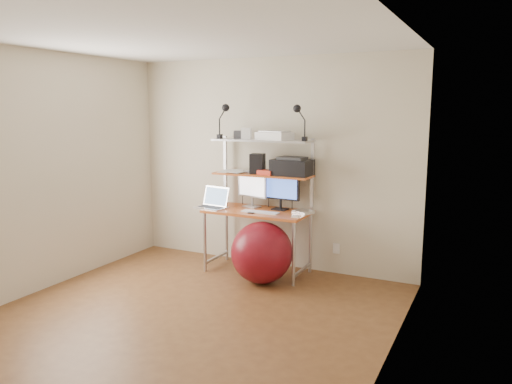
# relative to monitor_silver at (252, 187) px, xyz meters

# --- Properties ---
(room) EXTENTS (3.60, 3.60, 3.60)m
(room) POSITION_rel_monitor_silver_xyz_m (0.15, -1.60, 0.26)
(room) COLOR brown
(room) RESTS_ON ground
(computer_desk) EXTENTS (1.20, 0.60, 1.57)m
(computer_desk) POSITION_rel_monitor_silver_xyz_m (0.15, -0.09, -0.03)
(computer_desk) COLOR #C45526
(computer_desk) RESTS_ON ground
(desktop) EXTENTS (1.20, 0.60, 0.00)m
(desktop) POSITION_rel_monitor_silver_xyz_m (0.15, -0.16, -0.25)
(desktop) COLOR #C45526
(desktop) RESTS_ON computer_desk
(mid_shelf) EXTENTS (1.18, 0.34, 0.00)m
(mid_shelf) POSITION_rel_monitor_silver_xyz_m (0.15, -0.03, 0.17)
(mid_shelf) COLOR #C45526
(mid_shelf) RESTS_ON computer_desk
(top_shelf) EXTENTS (1.18, 0.34, 0.00)m
(top_shelf) POSITION_rel_monitor_silver_xyz_m (0.15, -0.03, 0.57)
(top_shelf) COLOR #B2B1B6
(top_shelf) RESTS_ON computer_desk
(floor) EXTENTS (3.60, 3.60, 0.00)m
(floor) POSITION_rel_monitor_silver_xyz_m (0.15, -1.60, -0.99)
(floor) COLOR brown
(floor) RESTS_ON ground
(wall_outlet) EXTENTS (0.08, 0.01, 0.12)m
(wall_outlet) POSITION_rel_monitor_silver_xyz_m (1.00, 0.19, -0.69)
(wall_outlet) COLOR white
(wall_outlet) RESTS_ON room
(monitor_silver) EXTENTS (0.41, 0.18, 0.46)m
(monitor_silver) POSITION_rel_monitor_silver_xyz_m (0.00, 0.00, 0.00)
(monitor_silver) COLOR #B9B9BE
(monitor_silver) RESTS_ON desktop
(monitor_black) EXTENTS (0.47, 0.14, 0.47)m
(monitor_black) POSITION_rel_monitor_silver_xyz_m (0.37, -0.00, -0.01)
(monitor_black) COLOR black
(monitor_black) RESTS_ON desktop
(laptop) EXTENTS (0.39, 0.34, 0.31)m
(laptop) POSITION_rel_monitor_silver_xyz_m (-0.39, -0.25, -0.19)
(laptop) COLOR silver
(laptop) RESTS_ON desktop
(keyboard) EXTENTS (0.44, 0.13, 0.01)m
(keyboard) POSITION_rel_monitor_silver_xyz_m (0.23, -0.27, -0.24)
(keyboard) COLOR white
(keyboard) RESTS_ON desktop
(mouse) EXTENTS (0.08, 0.05, 0.02)m
(mouse) POSITION_rel_monitor_silver_xyz_m (0.69, -0.33, -0.23)
(mouse) COLOR white
(mouse) RESTS_ON desktop
(mac_mini) EXTENTS (0.24, 0.24, 0.04)m
(mac_mini) POSITION_rel_monitor_silver_xyz_m (0.69, -0.09, -0.23)
(mac_mini) COLOR silver
(mac_mini) RESTS_ON desktop
(phone) EXTENTS (0.08, 0.13, 0.01)m
(phone) POSITION_rel_monitor_silver_xyz_m (0.15, -0.30, -0.24)
(phone) COLOR black
(phone) RESTS_ON desktop
(printer) EXTENTS (0.45, 0.32, 0.21)m
(printer) POSITION_rel_monitor_silver_xyz_m (0.51, -0.00, 0.26)
(printer) COLOR black
(printer) RESTS_ON mid_shelf
(nas_cube) EXTENTS (0.18, 0.18, 0.23)m
(nas_cube) POSITION_rel_monitor_silver_xyz_m (0.08, -0.02, 0.28)
(nas_cube) COLOR black
(nas_cube) RESTS_ON mid_shelf
(red_box) EXTENTS (0.21, 0.16, 0.05)m
(red_box) POSITION_rel_monitor_silver_xyz_m (0.23, -0.08, 0.19)
(red_box) COLOR red
(red_box) RESTS_ON mid_shelf
(scanner) EXTENTS (0.43, 0.33, 0.10)m
(scanner) POSITION_rel_monitor_silver_xyz_m (0.30, -0.04, 0.61)
(scanner) COLOR white
(scanner) RESTS_ON top_shelf
(box_white) EXTENTS (0.13, 0.12, 0.13)m
(box_white) POSITION_rel_monitor_silver_xyz_m (-0.05, -0.05, 0.63)
(box_white) COLOR white
(box_white) RESTS_ON top_shelf
(box_grey) EXTENTS (0.11, 0.11, 0.09)m
(box_grey) POSITION_rel_monitor_silver_xyz_m (-0.20, 0.03, 0.61)
(box_grey) COLOR #313033
(box_grey) RESTS_ON top_shelf
(clip_lamp_left) EXTENTS (0.16, 0.09, 0.41)m
(clip_lamp_left) POSITION_rel_monitor_silver_xyz_m (-0.32, -0.09, 0.86)
(clip_lamp_left) COLOR black
(clip_lamp_left) RESTS_ON top_shelf
(clip_lamp_right) EXTENTS (0.16, 0.09, 0.40)m
(clip_lamp_right) POSITION_rel_monitor_silver_xyz_m (0.62, -0.09, 0.85)
(clip_lamp_right) COLOR black
(clip_lamp_right) RESTS_ON top_shelf
(exercise_ball) EXTENTS (0.68, 0.68, 0.68)m
(exercise_ball) POSITION_rel_monitor_silver_xyz_m (0.35, -0.47, -0.64)
(exercise_ball) COLOR maroon
(exercise_ball) RESTS_ON floor
(paper_stack) EXTENTS (0.39, 0.37, 0.02)m
(paper_stack) POSITION_rel_monitor_silver_xyz_m (-0.25, -0.02, 0.17)
(paper_stack) COLOR white
(paper_stack) RESTS_ON mid_shelf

